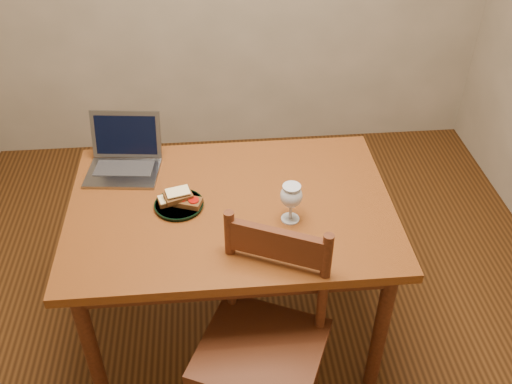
{
  "coord_description": "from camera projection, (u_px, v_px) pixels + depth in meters",
  "views": [
    {
      "loc": [
        -0.14,
        -1.78,
        2.2
      ],
      "look_at": [
        0.01,
        -0.02,
        0.8
      ],
      "focal_mm": 40.0,
      "sensor_mm": 36.0,
      "label": 1
    }
  ],
  "objects": [
    {
      "name": "floor",
      "position": [
        253.0,
        321.0,
        2.77
      ],
      "size": [
        3.2,
        3.2,
        0.02
      ],
      "primitive_type": "cube",
      "color": "black",
      "rests_on": "ground"
    },
    {
      "name": "table",
      "position": [
        231.0,
        220.0,
        2.34
      ],
      "size": [
        1.3,
        0.9,
        0.74
      ],
      "color": "#47230B",
      "rests_on": "floor"
    },
    {
      "name": "chair",
      "position": [
        263.0,
        335.0,
        2.07
      ],
      "size": [
        0.57,
        0.56,
        0.47
      ],
      "rotation": [
        0.0,
        0.0,
        -0.42
      ],
      "color": "#36180B",
      "rests_on": "floor"
    },
    {
      "name": "plate",
      "position": [
        179.0,
        205.0,
        2.27
      ],
      "size": [
        0.2,
        0.2,
        0.02
      ],
      "primitive_type": "cylinder",
      "color": "black",
      "rests_on": "table"
    },
    {
      "name": "sandwich_cheese",
      "position": [
        170.0,
        200.0,
        2.26
      ],
      "size": [
        0.11,
        0.08,
        0.03
      ],
      "primitive_type": null,
      "rotation": [
        0.0,
        0.0,
        0.25
      ],
      "color": "#381E0C",
      "rests_on": "plate"
    },
    {
      "name": "sandwich_tomato",
      "position": [
        188.0,
        201.0,
        2.25
      ],
      "size": [
        0.12,
        0.09,
        0.03
      ],
      "primitive_type": null,
      "rotation": [
        0.0,
        0.0,
        -0.34
      ],
      "color": "#381E0C",
      "rests_on": "plate"
    },
    {
      "name": "sandwich_top",
      "position": [
        178.0,
        195.0,
        2.25
      ],
      "size": [
        0.12,
        0.1,
        0.03
      ],
      "primitive_type": null,
      "rotation": [
        0.0,
        0.0,
        0.34
      ],
      "color": "#381E0C",
      "rests_on": "plate"
    },
    {
      "name": "milk_glass",
      "position": [
        291.0,
        203.0,
        2.17
      ],
      "size": [
        0.09,
        0.09,
        0.17
      ],
      "primitive_type": null,
      "color": "white",
      "rests_on": "table"
    },
    {
      "name": "laptop",
      "position": [
        124.0,
        155.0,
        2.46
      ],
      "size": [
        0.33,
        0.31,
        0.22
      ],
      "rotation": [
        0.0,
        0.0,
        -0.11
      ],
      "color": "slate",
      "rests_on": "table"
    }
  ]
}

